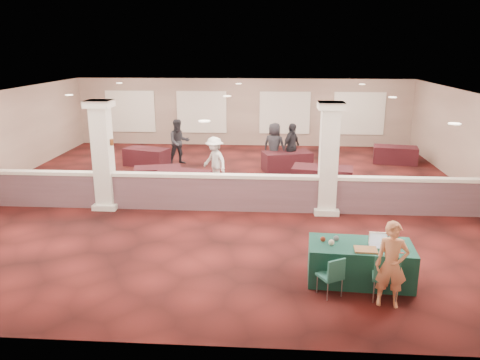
# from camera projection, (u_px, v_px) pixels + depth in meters

# --- Properties ---
(ground) EXTENTS (16.00, 16.00, 0.00)m
(ground) POSITION_uv_depth(u_px,v_px,m) (228.00, 195.00, 15.25)
(ground) COLOR #4E1513
(ground) RESTS_ON ground
(wall_back) EXTENTS (16.00, 0.04, 3.20)m
(wall_back) POSITION_uv_depth(u_px,v_px,m) (243.00, 112.00, 22.48)
(wall_back) COLOR #7C6256
(wall_back) RESTS_ON ground
(wall_front) EXTENTS (16.00, 0.04, 3.20)m
(wall_front) POSITION_uv_depth(u_px,v_px,m) (179.00, 254.00, 7.14)
(wall_front) COLOR #7C6256
(wall_front) RESTS_ON ground
(ceiling) EXTENTS (16.00, 16.00, 0.02)m
(ceiling) POSITION_uv_depth(u_px,v_px,m) (227.00, 96.00, 14.37)
(ceiling) COLOR white
(ceiling) RESTS_ON wall_back
(partition_wall) EXTENTS (15.60, 0.28, 1.10)m
(partition_wall) POSITION_uv_depth(u_px,v_px,m) (223.00, 192.00, 13.66)
(partition_wall) COLOR brown
(partition_wall) RESTS_ON ground
(column_left) EXTENTS (0.72, 0.72, 3.20)m
(column_left) POSITION_uv_depth(u_px,v_px,m) (103.00, 154.00, 13.59)
(column_left) COLOR silver
(column_left) RESTS_ON ground
(column_right) EXTENTS (0.72, 0.72, 3.20)m
(column_right) POSITION_uv_depth(u_px,v_px,m) (328.00, 158.00, 13.17)
(column_right) COLOR silver
(column_right) RESTS_ON ground
(sconce_left) EXTENTS (0.12, 0.12, 0.18)m
(sconce_left) POSITION_uv_depth(u_px,v_px,m) (93.00, 142.00, 13.51)
(sconce_left) COLOR brown
(sconce_left) RESTS_ON column_left
(sconce_right) EXTENTS (0.12, 0.12, 0.18)m
(sconce_right) POSITION_uv_depth(u_px,v_px,m) (111.00, 142.00, 13.47)
(sconce_right) COLOR brown
(sconce_right) RESTS_ON column_left
(near_table) EXTENTS (2.15, 1.18, 0.80)m
(near_table) POSITION_uv_depth(u_px,v_px,m) (360.00, 263.00, 9.56)
(near_table) COLOR #0E362B
(near_table) RESTS_ON ground
(conf_chair_main) EXTENTS (0.57, 0.57, 0.98)m
(conf_chair_main) POSITION_uv_depth(u_px,v_px,m) (386.00, 274.00, 8.72)
(conf_chair_main) COLOR #1F5B52
(conf_chair_main) RESTS_ON ground
(conf_chair_side) EXTENTS (0.56, 0.56, 0.81)m
(conf_chair_side) POSITION_uv_depth(u_px,v_px,m) (333.00, 274.00, 8.92)
(conf_chair_side) COLOR #1F5B52
(conf_chair_side) RESTS_ON ground
(woman) EXTENTS (0.64, 0.47, 1.64)m
(woman) POSITION_uv_depth(u_px,v_px,m) (391.00, 265.00, 8.53)
(woman) COLOR #E38E63
(woman) RESTS_ON ground
(far_table_front_left) EXTENTS (1.74, 1.17, 0.65)m
(far_table_front_left) POSITION_uv_depth(u_px,v_px,m) (158.00, 176.00, 16.23)
(far_table_front_left) COLOR black
(far_table_front_left) RESTS_ON ground
(far_table_front_center) EXTENTS (1.88, 1.32, 0.69)m
(far_table_front_center) POSITION_uv_depth(u_px,v_px,m) (184.00, 181.00, 15.54)
(far_table_front_center) COLOR black
(far_table_front_center) RESTS_ON ground
(far_table_front_right) EXTENTS (2.11, 1.32, 0.80)m
(far_table_front_right) POSITION_uv_depth(u_px,v_px,m) (322.00, 179.00, 15.63)
(far_table_front_right) COLOR black
(far_table_front_right) RESTS_ON ground
(far_table_back_left) EXTENTS (1.92, 1.36, 0.71)m
(far_table_back_left) POSITION_uv_depth(u_px,v_px,m) (147.00, 157.00, 18.90)
(far_table_back_left) COLOR black
(far_table_back_left) RESTS_ON ground
(far_table_back_center) EXTENTS (2.02, 1.40, 0.74)m
(far_table_back_center) POSITION_uv_depth(u_px,v_px,m) (287.00, 161.00, 18.09)
(far_table_back_center) COLOR black
(far_table_back_center) RESTS_ON ground
(far_table_back_right) EXTENTS (1.86, 1.17, 0.70)m
(far_table_back_right) POSITION_uv_depth(u_px,v_px,m) (395.00, 155.00, 19.28)
(far_table_back_right) COLOR black
(far_table_back_right) RESTS_ON ground
(attendee_a) EXTENTS (1.00, 0.80, 1.83)m
(attendee_a) POSITION_uv_depth(u_px,v_px,m) (179.00, 142.00, 18.99)
(attendee_a) COLOR black
(attendee_a) RESTS_ON ground
(attendee_b) EXTENTS (1.12, 1.11, 1.69)m
(attendee_b) POSITION_uv_depth(u_px,v_px,m) (215.00, 161.00, 16.13)
(attendee_b) COLOR silver
(attendee_b) RESTS_ON ground
(attendee_c) EXTENTS (1.02, 1.17, 1.82)m
(attendee_c) POSITION_uv_depth(u_px,v_px,m) (291.00, 147.00, 18.12)
(attendee_c) COLOR black
(attendee_c) RESTS_ON ground
(attendee_d) EXTENTS (1.01, 0.76, 1.82)m
(attendee_d) POSITION_uv_depth(u_px,v_px,m) (274.00, 146.00, 18.26)
(attendee_d) COLOR black
(attendee_d) RESTS_ON ground
(laptop_base) EXTENTS (0.38, 0.28, 0.02)m
(laptop_base) POSITION_uv_depth(u_px,v_px,m) (378.00, 246.00, 9.35)
(laptop_base) COLOR silver
(laptop_base) RESTS_ON near_table
(laptop_screen) EXTENTS (0.36, 0.04, 0.24)m
(laptop_screen) POSITION_uv_depth(u_px,v_px,m) (378.00, 238.00, 9.44)
(laptop_screen) COLOR silver
(laptop_screen) RESTS_ON near_table
(screen_glow) EXTENTS (0.33, 0.03, 0.21)m
(screen_glow) POSITION_uv_depth(u_px,v_px,m) (378.00, 239.00, 9.43)
(screen_glow) COLOR silver
(screen_glow) RESTS_ON near_table
(knitting) EXTENTS (0.46, 0.36, 0.03)m
(knitting) POSITION_uv_depth(u_px,v_px,m) (366.00, 250.00, 9.18)
(knitting) COLOR orange
(knitting) RESTS_ON near_table
(yarn_cream) EXTENTS (0.12, 0.12, 0.12)m
(yarn_cream) POSITION_uv_depth(u_px,v_px,m) (331.00, 242.00, 9.41)
(yarn_cream) COLOR beige
(yarn_cream) RESTS_ON near_table
(yarn_red) EXTENTS (0.11, 0.11, 0.11)m
(yarn_red) POSITION_uv_depth(u_px,v_px,m) (323.00, 239.00, 9.59)
(yarn_red) COLOR maroon
(yarn_red) RESTS_ON near_table
(yarn_grey) EXTENTS (0.11, 0.11, 0.11)m
(yarn_grey) POSITION_uv_depth(u_px,v_px,m) (336.00, 238.00, 9.62)
(yarn_grey) COLOR #4F4F54
(yarn_grey) RESTS_ON near_table
(scissors) EXTENTS (0.13, 0.04, 0.01)m
(scissors) POSITION_uv_depth(u_px,v_px,m) (401.00, 253.00, 9.06)
(scissors) COLOR #AF1912
(scissors) RESTS_ON near_table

